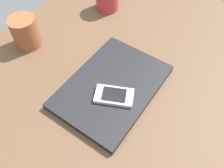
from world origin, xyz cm
name	(u,v)px	position (x,y,z in cm)	size (l,w,h in cm)	color
desk_surface	(95,92)	(0.00, 0.00, 1.50)	(120.00, 80.00, 3.00)	brown
laptop_closed	(112,86)	(2.90, -3.85, 3.91)	(30.50, 21.51, 1.83)	black
cell_phone_on_laptop	(114,96)	(-0.20, -6.64, 5.37)	(9.21, 11.16, 1.15)	silver
pen_cup	(25,32)	(1.59, 27.69, 7.73)	(7.99, 7.99, 9.46)	brown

